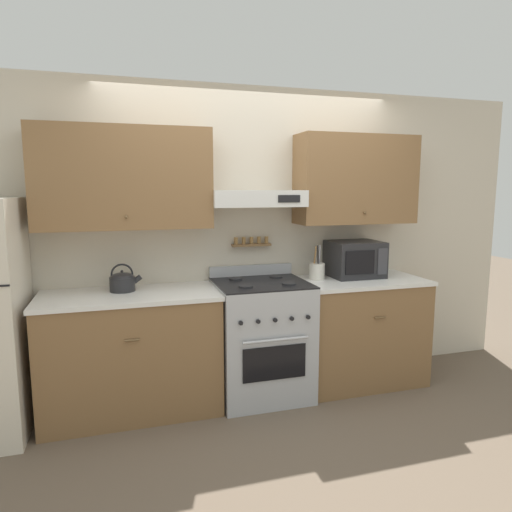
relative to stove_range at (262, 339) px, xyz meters
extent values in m
plane|color=brown|center=(0.00, -0.31, -0.48)|extent=(16.00, 16.00, 0.00)
cube|color=beige|center=(0.00, 0.37, 0.79)|extent=(5.20, 0.08, 2.55)
cube|color=brown|center=(-1.03, 0.17, 1.30)|extent=(1.30, 0.33, 0.76)
sphere|color=brown|center=(-1.03, -0.01, 1.02)|extent=(0.02, 0.02, 0.02)
cube|color=brown|center=(0.91, 0.17, 1.30)|extent=(1.06, 0.33, 0.76)
sphere|color=brown|center=(0.91, -0.01, 1.02)|extent=(0.02, 0.02, 0.02)
cube|color=silver|center=(0.00, 0.15, 1.14)|extent=(0.77, 0.37, 0.13)
cube|color=black|center=(0.22, -0.04, 1.14)|extent=(0.18, 0.01, 0.06)
cube|color=brown|center=(0.00, 0.29, 0.74)|extent=(0.34, 0.07, 0.02)
cylinder|color=olive|center=(-0.14, 0.29, 0.78)|extent=(0.03, 0.03, 0.06)
cylinder|color=olive|center=(-0.07, 0.29, 0.78)|extent=(0.03, 0.03, 0.06)
cylinder|color=olive|center=(0.00, 0.29, 0.78)|extent=(0.03, 0.03, 0.06)
cylinder|color=olive|center=(0.07, 0.29, 0.78)|extent=(0.03, 0.03, 0.06)
cylinder|color=olive|center=(0.14, 0.29, 0.78)|extent=(0.03, 0.03, 0.06)
cube|color=brown|center=(-1.03, 0.02, -0.03)|extent=(1.30, 0.63, 0.89)
cube|color=white|center=(-1.03, 0.02, 0.43)|extent=(1.32, 0.65, 0.03)
cylinder|color=brown|center=(-1.03, -0.30, 0.19)|extent=(0.10, 0.01, 0.01)
cube|color=brown|center=(0.91, 0.02, -0.03)|extent=(1.06, 0.63, 0.89)
cube|color=white|center=(0.91, 0.02, 0.43)|extent=(1.08, 0.65, 0.03)
cylinder|color=brown|center=(0.91, -0.30, 0.19)|extent=(0.10, 0.01, 0.01)
cube|color=#ADAFB5|center=(0.00, 0.00, -0.01)|extent=(0.73, 0.65, 0.94)
cube|color=black|center=(0.00, -0.33, -0.08)|extent=(0.50, 0.01, 0.26)
cylinder|color=#ADAFB5|center=(0.00, -0.36, 0.10)|extent=(0.51, 0.02, 0.02)
cube|color=black|center=(0.00, 0.00, 0.47)|extent=(0.73, 0.65, 0.01)
cylinder|color=#232326|center=(-0.18, -0.16, 0.48)|extent=(0.11, 0.11, 0.02)
cylinder|color=#232326|center=(0.18, -0.16, 0.48)|extent=(0.11, 0.11, 0.02)
cylinder|color=#232326|center=(-0.18, 0.16, 0.48)|extent=(0.11, 0.11, 0.02)
cylinder|color=#232326|center=(0.18, 0.16, 0.48)|extent=(0.11, 0.11, 0.02)
cylinder|color=black|center=(-0.26, -0.34, 0.25)|extent=(0.03, 0.02, 0.03)
cylinder|color=black|center=(-0.13, -0.34, 0.25)|extent=(0.03, 0.02, 0.03)
cylinder|color=black|center=(0.00, -0.34, 0.25)|extent=(0.03, 0.02, 0.03)
cylinder|color=black|center=(0.13, -0.34, 0.25)|extent=(0.03, 0.02, 0.03)
cylinder|color=black|center=(0.26, -0.34, 0.25)|extent=(0.03, 0.02, 0.03)
cube|color=#ADAFB5|center=(0.00, 0.30, 0.52)|extent=(0.73, 0.04, 0.09)
cylinder|color=#232326|center=(-1.08, 0.12, 0.50)|extent=(0.19, 0.19, 0.11)
ellipsoid|color=#232326|center=(-1.08, 0.12, 0.56)|extent=(0.18, 0.18, 0.06)
sphere|color=black|center=(-1.08, 0.12, 0.60)|extent=(0.02, 0.02, 0.02)
cylinder|color=#232326|center=(-0.99, 0.12, 0.52)|extent=(0.12, 0.04, 0.10)
torus|color=black|center=(-1.08, 0.12, 0.58)|extent=(0.17, 0.01, 0.17)
cube|color=#232326|center=(0.91, 0.14, 0.60)|extent=(0.45, 0.38, 0.31)
cube|color=black|center=(0.85, -0.06, 0.60)|extent=(0.27, 0.01, 0.20)
cube|color=#38383D|center=(1.07, -0.06, 0.60)|extent=(0.09, 0.01, 0.23)
cylinder|color=silver|center=(0.54, 0.12, 0.51)|extent=(0.13, 0.13, 0.14)
cylinder|color=olive|center=(0.51, 0.11, 0.66)|extent=(0.01, 0.05, 0.16)
cylinder|color=#28282B|center=(0.54, 0.12, 0.66)|extent=(0.01, 0.04, 0.16)
cylinder|color=#B2B2B7|center=(0.56, 0.13, 0.66)|extent=(0.01, 0.03, 0.16)
camera|label=1|loc=(-1.08, -3.44, 1.22)|focal=32.00mm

